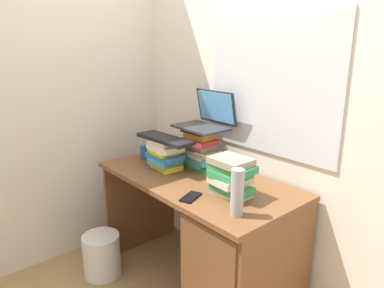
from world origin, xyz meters
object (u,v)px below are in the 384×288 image
book_stack_side (231,176)px  water_bottle (237,193)px  desk (230,250)px  wastebasket (102,255)px  keyboard (165,139)px  cell_phone (191,197)px  book_stack_keyboard_riser (165,154)px  book_stack_tall (200,149)px  laptop (207,119)px  mug (146,151)px  computer_mouse (220,185)px

book_stack_side → water_bottle: water_bottle is taller
desk → wastebasket: size_ratio=4.42×
keyboard → cell_phone: size_ratio=3.09×
book_stack_keyboard_riser → book_stack_side: bearing=1.4°
keyboard → book_stack_tall: bearing=54.4°
book_stack_side → wastebasket: (-0.80, -0.39, -0.71)m
book_stack_keyboard_riser → water_bottle: size_ratio=1.05×
desk → water_bottle: bearing=-41.1°
desk → wastebasket: 0.93m
desk → keyboard: keyboard is taller
desk → book_stack_side: book_stack_side is taller
water_bottle → wastebasket: 1.23m
cell_phone → book_stack_side: bearing=36.9°
laptop → book_stack_tall: bearing=-92.2°
book_stack_tall → book_stack_keyboard_riser: (-0.13, -0.19, -0.03)m
water_bottle → cell_phone: bearing=-172.0°
book_stack_keyboard_riser → keyboard: keyboard is taller
book_stack_side → laptop: 0.53m
book_stack_side → keyboard: size_ratio=0.57×
book_stack_side → mug: bearing=178.9°
computer_mouse → water_bottle: water_bottle is taller
book_stack_tall → wastebasket: bearing=-122.7°
cell_phone → computer_mouse: bearing=67.5°
desk → keyboard: bearing=-177.2°
book_stack_tall → wastebasket: book_stack_tall is taller
book_stack_side → water_bottle: size_ratio=1.05×
laptop → cell_phone: laptop is taller
desk → laptop: (-0.43, 0.22, 0.65)m
keyboard → mug: keyboard is taller
book_stack_keyboard_riser → keyboard: size_ratio=0.58×
book_stack_tall → book_stack_keyboard_riser: bearing=-124.2°
desk → computer_mouse: (-0.11, 0.02, 0.35)m
computer_mouse → wastebasket: (-0.69, -0.42, -0.61)m
keyboard → water_bottle: water_bottle is taller
laptop → wastebasket: size_ratio=1.17×
desk → book_stack_tall: book_stack_tall is taller
desk → cell_phone: 0.41m
book_stack_keyboard_riser → wastebasket: 0.82m
laptop → water_bottle: (0.61, -0.37, -0.20)m
book_stack_side → wastebasket: book_stack_side is taller
mug → computer_mouse: bearing=1.2°
computer_mouse → wastebasket: bearing=-148.6°
laptop → mug: bearing=-151.3°
book_stack_side → water_bottle: 0.22m
book_stack_keyboard_riser → computer_mouse: (0.45, 0.04, -0.08)m
wastebasket → cell_phone: bearing=16.8°
computer_mouse → water_bottle: (0.28, -0.17, 0.10)m
water_bottle → keyboard: bearing=170.3°
book_stack_side → book_stack_keyboard_riser: bearing=-178.6°
laptop → computer_mouse: 0.48m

